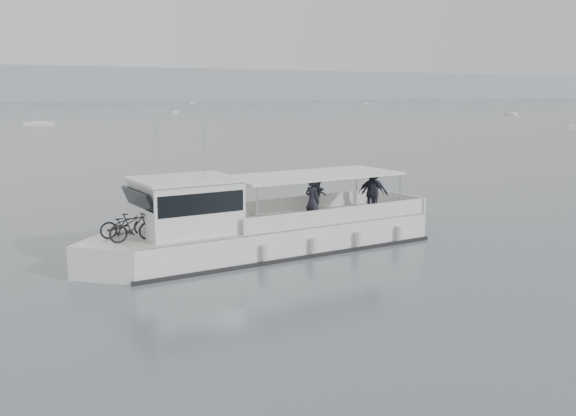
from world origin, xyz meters
TOP-DOWN VIEW (x-y plane):
  - ground at (0.00, 0.00)m, footprint 1400.00×1400.00m
  - tour_boat at (-6.45, -1.88)m, footprint 13.97×3.93m

SIDE VIEW (x-z plane):
  - ground at x=0.00m, z-range 0.00..0.00m
  - tour_boat at x=-6.45m, z-range -1.96..3.87m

